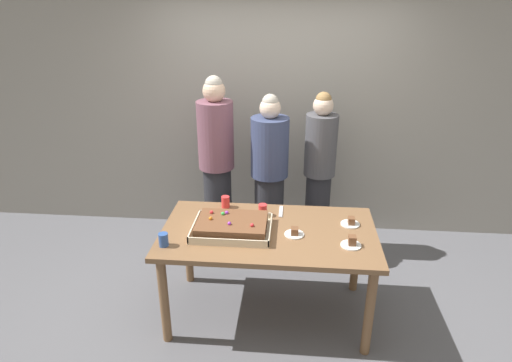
# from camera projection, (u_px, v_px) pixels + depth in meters

# --- Properties ---
(ground_plane) EXTENTS (12.00, 12.00, 0.00)m
(ground_plane) POSITION_uv_depth(u_px,v_px,m) (268.00, 312.00, 3.70)
(ground_plane) COLOR #5B5B60
(interior_back_panel) EXTENTS (8.00, 0.12, 3.00)m
(interior_back_panel) POSITION_uv_depth(u_px,v_px,m) (279.00, 94.00, 4.58)
(interior_back_panel) COLOR #9E998E
(interior_back_panel) RESTS_ON ground_plane
(party_table) EXTENTS (1.66, 0.93, 0.78)m
(party_table) POSITION_uv_depth(u_px,v_px,m) (269.00, 241.00, 3.43)
(party_table) COLOR brown
(party_table) RESTS_ON ground_plane
(sheet_cake) EXTENTS (0.60, 0.45, 0.12)m
(sheet_cake) POSITION_uv_depth(u_px,v_px,m) (232.00, 226.00, 3.36)
(sheet_cake) COLOR beige
(sheet_cake) RESTS_ON party_table
(plated_slice_near_left) EXTENTS (0.15, 0.15, 0.08)m
(plated_slice_near_left) POSITION_uv_depth(u_px,v_px,m) (352.00, 243.00, 3.18)
(plated_slice_near_left) COLOR white
(plated_slice_near_left) RESTS_ON party_table
(plated_slice_near_right) EXTENTS (0.15, 0.15, 0.07)m
(plated_slice_near_right) POSITION_uv_depth(u_px,v_px,m) (351.00, 223.00, 3.47)
(plated_slice_near_right) COLOR white
(plated_slice_near_right) RESTS_ON party_table
(plated_slice_far_left) EXTENTS (0.15, 0.15, 0.06)m
(plated_slice_far_left) POSITION_uv_depth(u_px,v_px,m) (294.00, 233.00, 3.32)
(plated_slice_far_left) COLOR white
(plated_slice_far_left) RESTS_ON party_table
(drink_cup_nearest) EXTENTS (0.07, 0.07, 0.10)m
(drink_cup_nearest) POSITION_uv_depth(u_px,v_px,m) (263.00, 210.00, 3.61)
(drink_cup_nearest) COLOR red
(drink_cup_nearest) RESTS_ON party_table
(drink_cup_middle) EXTENTS (0.07, 0.07, 0.10)m
(drink_cup_middle) POSITION_uv_depth(u_px,v_px,m) (226.00, 202.00, 3.75)
(drink_cup_middle) COLOR red
(drink_cup_middle) RESTS_ON party_table
(drink_cup_far_end) EXTENTS (0.07, 0.07, 0.10)m
(drink_cup_far_end) POSITION_uv_depth(u_px,v_px,m) (164.00, 240.00, 3.17)
(drink_cup_far_end) COLOR #2D5199
(drink_cup_far_end) RESTS_ON party_table
(cake_server_utensil) EXTENTS (0.03, 0.20, 0.01)m
(cake_server_utensil) POSITION_uv_depth(u_px,v_px,m) (281.00, 211.00, 3.68)
(cake_server_utensil) COLOR silver
(cake_server_utensil) RESTS_ON party_table
(person_serving_front) EXTENTS (0.36, 0.36, 1.65)m
(person_serving_front) POSITION_uv_depth(u_px,v_px,m) (269.00, 178.00, 4.20)
(person_serving_front) COLOR #28282D
(person_serving_front) RESTS_ON ground_plane
(person_green_shirt_behind) EXTENTS (0.31, 0.31, 1.64)m
(person_green_shirt_behind) POSITION_uv_depth(u_px,v_px,m) (319.00, 172.00, 4.30)
(person_green_shirt_behind) COLOR #28282D
(person_green_shirt_behind) RESTS_ON ground_plane
(person_striped_tie_right) EXTENTS (0.34, 0.34, 1.79)m
(person_striped_tie_right) POSITION_uv_depth(u_px,v_px,m) (217.00, 165.00, 4.27)
(person_striped_tie_right) COLOR #28282D
(person_striped_tie_right) RESTS_ON ground_plane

